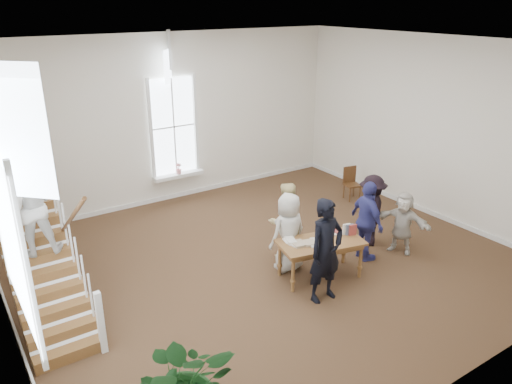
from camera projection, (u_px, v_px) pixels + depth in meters
ground at (267, 261)px, 10.74m from camera, size 10.00×10.00×0.00m
room_shell at (178, 184)px, 14.00m from camera, size 10.49×10.00×10.00m
staircase at (34, 229)px, 8.48m from camera, size 1.10×4.10×2.92m
library_table at (320, 245)px, 9.91m from camera, size 1.83×1.20×0.85m
police_officer at (326, 251)px, 9.07m from camera, size 0.74×0.49×2.00m
elderly_woman at (288, 232)px, 10.15m from camera, size 0.83×0.55×1.68m
person_yellow at (286, 220)px, 10.69m from camera, size 0.84×0.66×1.69m
woman_cluster_a at (367, 221)px, 10.54m from camera, size 0.62×1.10×1.77m
woman_cluster_b at (371, 210)px, 11.22m from camera, size 1.18×1.20×1.66m
woman_cluster_c at (402, 222)px, 10.91m from camera, size 0.89×1.36×1.41m
floor_plant at (186, 383)px, 6.39m from camera, size 1.43×1.31×1.37m
side_chair at (351, 181)px, 13.93m from camera, size 0.47×0.47×0.92m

